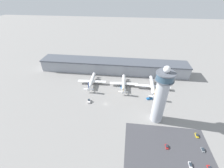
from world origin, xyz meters
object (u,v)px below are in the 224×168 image
Objects in this scene: airplane_gate_charlie at (153,86)px; service_truck_baggage at (122,87)px; airplane_gate_bravo at (124,83)px; car_navy_sedan at (203,150)px; car_maroon_suv at (190,165)px; car_yellow_taxi at (167,147)px; airplane_gate_alpha at (92,81)px; service_truck_fuel at (89,101)px; service_truck_catering at (150,98)px; car_grey_coupe at (197,135)px; control_tower at (161,96)px.

service_truck_baggage is at bearing -179.10° from airplane_gate_charlie.
airplane_gate_bravo is 33.98m from airplane_gate_charlie.
airplane_gate_charlie reaches higher than airplane_gate_bravo.
airplane_gate_charlie reaches higher than car_navy_sedan.
car_yellow_taxi is (-13.56, 12.41, 0.08)m from car_maroon_suv.
airplane_gate_bravo reaches higher than car_maroon_suv.
service_truck_fuel is at bearing -81.79° from airplane_gate_alpha.
service_truck_baggage is at bearing 117.48° from car_yellow_taxi.
airplane_gate_bravo is (39.31, -0.07, -0.15)m from airplane_gate_alpha.
service_truck_baggage is (32.67, 30.72, -0.09)m from service_truck_fuel.
airplane_gate_charlie is at bearing 100.90° from car_maroon_suv.
airplane_gate_bravo reaches higher than service_truck_catering.
service_truck_catering is at bearing -103.48° from airplane_gate_charlie.
service_truck_catering is 57.54m from car_yellow_taxi.
car_grey_coupe is (12.76, 25.73, 0.08)m from car_maroon_suv.
control_tower is 63.96m from airplane_gate_bravo.
control_tower reaches higher than service_truck_baggage.
airplane_gate_bravo is at bearing 134.52° from car_grey_coupe.
service_truck_fuel is at bearing -155.41° from airplane_gate_charlie.
car_grey_coupe reaches higher than car_maroon_suv.
airplane_gate_alpha is 37.78m from service_truck_baggage.
airplane_gate_bravo reaches higher than service_truck_fuel.
car_navy_sedan is 12.81m from car_grey_coupe.
control_tower is 11.33× the size of car_maroon_suv.
service_truck_baggage is (-31.19, 18.23, 0.02)m from service_truck_catering.
car_grey_coupe is at bearing -43.40° from service_truck_baggage.
airplane_gate_alpha is 127.85m from car_maroon_suv.
airplane_gate_charlie is 75.26m from service_truck_fuel.
car_navy_sedan is at bearing -50.61° from airplane_gate_bravo.
airplane_gate_bravo is at bearing 44.25° from service_truck_fuel.
control_tower reaches higher than airplane_gate_bravo.
service_truck_fuel is at bearing 155.86° from car_navy_sedan.
airplane_gate_alpha is 39.31m from airplane_gate_bravo.
car_maroon_suv is at bearing -58.99° from service_truck_baggage.
service_truck_fuel is 1.24× the size of car_maroon_suv.
car_yellow_taxi is at bearing -87.41° from airplane_gate_charlie.
airplane_gate_charlie is 75.96m from car_yellow_taxi.
car_navy_sedan is (63.68, -77.54, -3.58)m from airplane_gate_bravo.
service_truck_fuel reaches higher than car_grey_coupe.
car_maroon_suv is (-12.79, -12.93, -0.02)m from car_navy_sedan.
car_maroon_suv is at bearing -33.70° from service_truck_fuel.
airplane_gate_bravo is at bearing 119.36° from car_maroon_suv.
airplane_gate_alpha is 5.46× the size of service_truck_catering.
car_maroon_suv is 1.01× the size of car_grey_coupe.
service_truck_fuel is 102.58m from car_maroon_suv.
control_tower is 11.43× the size of car_grey_coupe.
service_truck_fuel is (-66.89, 16.39, -26.38)m from control_tower.
car_yellow_taxi is (37.33, -78.06, -3.52)m from airplane_gate_bravo.
service_truck_baggage reaches higher than car_maroon_suv.
service_truck_baggage is (-1.79, -2.84, -3.15)m from airplane_gate_bravo.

